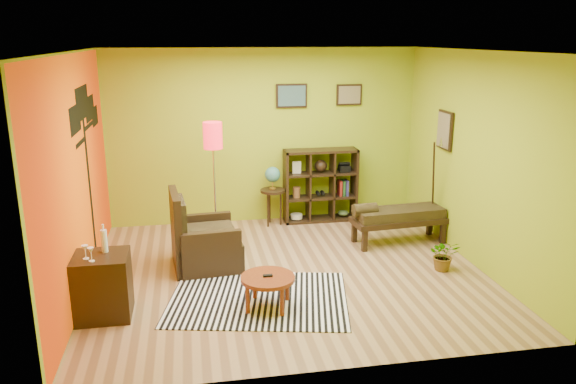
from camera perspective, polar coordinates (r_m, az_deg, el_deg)
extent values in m
plane|color=#A77F54|center=(7.37, 0.05, -8.17)|extent=(5.00, 5.00, 0.00)
cube|color=#93AB1C|center=(9.11, -2.48, 5.64)|extent=(5.00, 0.04, 2.80)
cube|color=#93AB1C|center=(4.81, 4.83, -3.48)|extent=(5.00, 0.04, 2.80)
cube|color=#93AB1C|center=(6.95, -20.70, 1.51)|extent=(0.04, 4.50, 2.80)
cube|color=#93AB1C|center=(7.76, 18.56, 3.10)|extent=(0.04, 4.50, 2.80)
cube|color=white|center=(6.75, 0.06, 14.15)|extent=(5.00, 4.50, 0.04)
cube|color=#DC5105|center=(6.94, -20.53, 1.52)|extent=(0.01, 4.45, 2.75)
cube|color=black|center=(7.55, -19.44, -0.06)|extent=(0.01, 0.14, 2.10)
cube|color=black|center=(6.87, -20.81, 6.89)|extent=(0.01, 0.65, 0.32)
cube|color=black|center=(7.39, -20.17, 8.51)|extent=(0.01, 0.85, 0.40)
cube|color=black|center=(7.90, -19.49, 8.01)|extent=(0.01, 0.70, 0.32)
cube|color=black|center=(8.26, -19.03, 7.30)|extent=(0.01, 0.50, 0.26)
cube|color=black|center=(9.06, 0.36, 9.75)|extent=(0.50, 0.03, 0.38)
cube|color=#466D6D|center=(9.04, 0.39, 9.73)|extent=(0.44, 0.01, 0.32)
cube|color=black|center=(9.28, 6.23, 9.80)|extent=(0.42, 0.03, 0.34)
cube|color=#887B53|center=(9.26, 6.27, 9.78)|extent=(0.36, 0.01, 0.28)
cube|color=black|center=(8.49, 15.66, 6.06)|extent=(0.03, 0.44, 0.56)
cube|color=#887B53|center=(8.48, 15.50, 6.06)|extent=(0.01, 0.38, 0.50)
cylinder|color=black|center=(8.62, 14.52, 0.35)|extent=(0.23, 0.34, 1.46)
cone|color=silver|center=(8.33, 15.29, 5.00)|extent=(0.08, 0.09, 0.16)
cube|color=white|center=(6.69, -3.01, -10.75)|extent=(2.32, 1.90, 0.01)
cylinder|color=maroon|center=(6.35, -2.07, -8.75)|extent=(0.61, 0.61, 0.04)
cylinder|color=maroon|center=(6.57, -0.07, -9.66)|extent=(0.05, 0.05, 0.33)
cylinder|color=maroon|center=(6.63, -3.40, -9.44)|extent=(0.05, 0.05, 0.33)
cylinder|color=maroon|center=(6.23, -0.60, -11.16)|extent=(0.05, 0.05, 0.33)
cylinder|color=maroon|center=(6.29, -4.13, -10.90)|extent=(0.05, 0.05, 0.33)
cube|color=black|center=(6.34, -2.07, -8.48)|extent=(0.10, 0.04, 0.02)
cube|color=black|center=(7.59, -8.13, -6.08)|extent=(0.91, 0.89, 0.38)
cube|color=black|center=(7.44, -11.28, -3.94)|extent=(0.17, 0.82, 1.04)
cube|color=black|center=(7.19, -7.75, -6.34)|extent=(0.77, 0.17, 0.61)
cube|color=black|center=(7.91, -8.54, -4.30)|extent=(0.77, 0.17, 0.61)
cube|color=#F2CB60|center=(7.50, -7.99, -4.24)|extent=(0.72, 0.70, 0.13)
cube|color=#F2CB60|center=(7.38, -10.77, -2.51)|extent=(0.14, 0.61, 0.47)
cube|color=black|center=(6.49, -18.37, -9.05)|extent=(0.60, 0.54, 0.71)
cylinder|color=white|center=(6.39, -18.18, -4.75)|extent=(0.07, 0.07, 0.25)
cylinder|color=white|center=(6.34, -18.29, -3.44)|extent=(0.02, 0.02, 0.07)
cylinder|color=white|center=(6.30, -19.83, -6.39)|extent=(0.06, 0.06, 0.01)
cylinder|color=white|center=(6.28, -19.88, -5.97)|extent=(0.01, 0.01, 0.09)
cone|color=white|center=(6.25, -19.93, -5.37)|extent=(0.07, 0.07, 0.06)
cylinder|color=white|center=(6.21, -19.31, -6.65)|extent=(0.06, 0.06, 0.01)
cylinder|color=white|center=(6.19, -19.35, -6.22)|extent=(0.01, 0.01, 0.09)
cone|color=white|center=(6.17, -19.41, -5.61)|extent=(0.07, 0.07, 0.06)
cylinder|color=silver|center=(8.29, -7.25, -5.43)|extent=(0.28, 0.28, 0.03)
cylinder|color=silver|center=(8.03, -7.45, 0.12)|extent=(0.03, 0.03, 1.70)
cylinder|color=red|center=(7.86, -7.65, 5.72)|extent=(0.26, 0.26, 0.37)
cylinder|color=black|center=(9.00, -1.57, 0.13)|extent=(0.40, 0.40, 0.04)
cylinder|color=black|center=(9.07, -0.75, -1.69)|extent=(0.03, 0.03, 0.55)
cylinder|color=black|center=(9.20, -1.87, -1.45)|extent=(0.03, 0.03, 0.55)
cylinder|color=black|center=(8.99, -2.05, -1.87)|extent=(0.03, 0.03, 0.55)
cylinder|color=gold|center=(8.99, -1.57, 0.38)|extent=(0.10, 0.10, 0.02)
cylinder|color=gold|center=(8.98, -1.58, 0.74)|extent=(0.02, 0.02, 0.10)
sphere|color=teal|center=(8.93, -1.58, 1.79)|extent=(0.25, 0.25, 0.25)
cube|color=black|center=(9.12, -0.24, 0.51)|extent=(0.04, 0.35, 1.20)
cube|color=black|center=(9.38, 6.76, 0.83)|extent=(0.04, 0.35, 1.20)
cube|color=black|center=(9.40, 3.26, -2.75)|extent=(1.20, 0.35, 0.04)
cube|color=black|center=(9.10, 3.37, 4.21)|extent=(1.20, 0.35, 0.04)
cube|color=black|center=(9.19, 2.10, 0.62)|extent=(0.03, 0.33, 1.12)
cube|color=black|center=(9.28, 4.51, 0.73)|extent=(0.03, 0.33, 1.12)
cube|color=black|center=(9.28, 3.29, -0.52)|extent=(1.12, 0.33, 0.03)
cube|color=black|center=(9.18, 3.33, 1.88)|extent=(1.12, 0.33, 0.03)
cylinder|color=beige|center=(9.29, 0.86, -2.48)|extent=(0.20, 0.20, 0.07)
sphere|color=black|center=(9.15, 3.34, 2.67)|extent=(0.20, 0.20, 0.20)
cube|color=black|center=(9.26, 5.75, 2.40)|extent=(0.18, 0.15, 0.10)
cylinder|color=black|center=(9.26, 3.06, -0.11)|extent=(0.06, 0.12, 0.06)
cylinder|color=black|center=(9.27, 3.54, -0.09)|extent=(0.06, 0.12, 0.06)
ellipsoid|color=#384C26|center=(9.47, 5.62, -2.14)|extent=(0.18, 0.18, 0.09)
cylinder|color=brown|center=(9.17, 0.87, -0.04)|extent=(0.12, 0.12, 0.18)
cube|color=beige|center=(9.07, 0.88, 2.52)|extent=(0.14, 0.03, 0.20)
cube|color=maroon|center=(9.33, 5.28, 0.41)|extent=(0.04, 0.18, 0.26)
cube|color=#1E4C1E|center=(9.34, 5.60, 0.42)|extent=(0.04, 0.18, 0.26)
cube|color=navy|center=(9.36, 5.93, 0.44)|extent=(0.04, 0.18, 0.26)
cube|color=black|center=(8.44, 11.22, -2.82)|extent=(1.44, 0.61, 0.08)
cube|color=#F2CB60|center=(8.40, 11.26, -2.11)|extent=(1.33, 0.55, 0.14)
cylinder|color=#F2CB60|center=(8.15, 7.81, -1.77)|extent=(0.36, 0.21, 0.18)
cube|color=black|center=(8.94, 14.17, -3.26)|extent=(0.08, 0.08, 0.31)
cube|color=black|center=(8.43, 6.75, -4.04)|extent=(0.08, 0.08, 0.31)
cube|color=black|center=(8.62, 15.45, -4.07)|extent=(0.08, 0.08, 0.31)
cube|color=black|center=(8.08, 7.79, -4.95)|extent=(0.08, 0.08, 0.31)
imported|color=#26661E|center=(7.66, 15.53, -6.49)|extent=(0.47, 0.50, 0.33)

